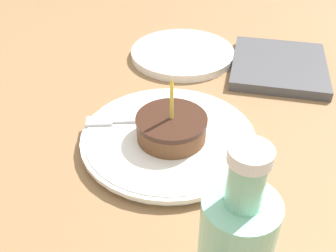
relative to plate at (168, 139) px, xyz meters
name	(u,v)px	position (x,y,z in m)	size (l,w,h in m)	color
ground_plane	(162,151)	(0.00, 0.01, -0.03)	(2.40, 2.40, 0.04)	olive
plate	(168,139)	(0.00, 0.00, 0.00)	(0.29, 0.29, 0.02)	white
cake_slice	(171,127)	(0.00, -0.01, 0.03)	(0.11, 0.11, 0.11)	brown
fork	(126,120)	(0.02, 0.08, 0.01)	(0.06, 0.16, 0.00)	silver
side_plate	(183,54)	(0.31, 0.03, 0.00)	(0.24, 0.24, 0.02)	white
marble_board	(279,66)	(0.30, -0.18, 0.00)	(0.22, 0.20, 0.02)	#4C4C51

